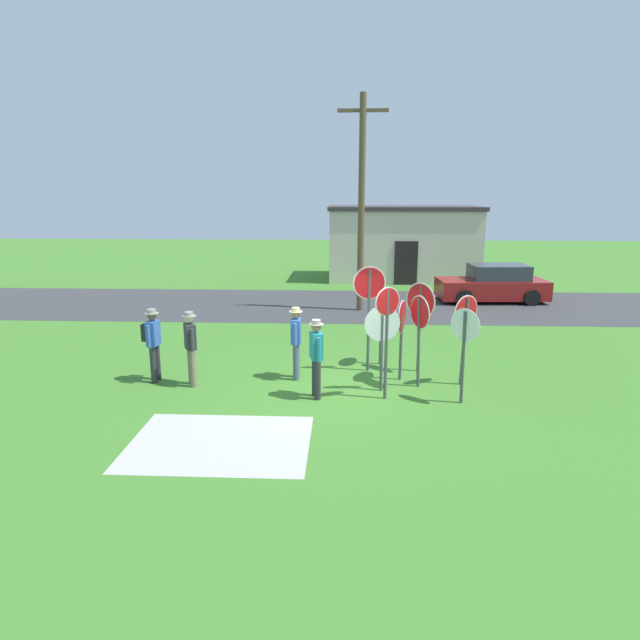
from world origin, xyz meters
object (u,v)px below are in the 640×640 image
utility_pole (361,201)px  person_on_left (296,339)px  stop_sign_low_front (369,300)px  stop_sign_rear_left (382,333)px  stop_sign_leaning_left (465,324)px  person_in_blue (153,340)px  person_holding_notes (191,344)px  stop_sign_tallest (402,326)px  stop_sign_nearest (381,316)px  stop_sign_center_cluster (464,340)px  parked_car_on_street (493,285)px  stop_sign_leaning_right (420,311)px  person_with_sunhat (316,354)px  stop_sign_far_back (419,325)px  stop_sign_rear_right (387,326)px

utility_pole → person_on_left: size_ratio=4.46×
stop_sign_low_front → person_on_left: stop_sign_low_front is taller
stop_sign_rear_left → stop_sign_leaning_left: (1.90, 0.44, 0.12)m
stop_sign_leaning_left → person_in_blue: (-7.18, -0.08, -0.43)m
person_holding_notes → stop_sign_tallest: bearing=7.3°
stop_sign_tallest → stop_sign_low_front: bearing=139.8°
stop_sign_nearest → person_on_left: stop_sign_nearest is taller
utility_pole → stop_sign_center_cluster: 9.80m
parked_car_on_street → stop_sign_low_front: bearing=-120.9°
stop_sign_leaning_right → stop_sign_tallest: 0.86m
stop_sign_leaning_right → person_with_sunhat: 3.15m
stop_sign_far_back → stop_sign_tallest: stop_sign_far_back is taller
utility_pole → stop_sign_rear_left: bearing=-88.3°
stop_sign_nearest → person_holding_notes: (-4.43, -1.80, -0.29)m
person_in_blue → person_with_sunhat: bearing=-12.9°
person_with_sunhat → stop_sign_nearest: bearing=57.9°
person_holding_notes → stop_sign_rear_left: bearing=-1.6°
stop_sign_low_front → stop_sign_center_cluster: stop_sign_low_front is taller
parked_car_on_street → stop_sign_center_cluster: stop_sign_center_cluster is taller
stop_sign_tallest → stop_sign_nearest: bearing=108.9°
utility_pole → stop_sign_leaning_right: (1.26, -7.15, -2.51)m
utility_pole → person_with_sunhat: 9.64m
parked_car_on_street → stop_sign_center_cluster: 11.75m
stop_sign_nearest → stop_sign_tallest: stop_sign_tallest is taller
person_with_sunhat → person_in_blue: 3.95m
stop_sign_low_front → stop_sign_tallest: (0.74, -0.63, -0.51)m
person_holding_notes → person_with_sunhat: 2.97m
stop_sign_tallest → stop_sign_leaning_left: bearing=-12.0°
stop_sign_center_cluster → person_holding_notes: 6.03m
person_holding_notes → person_on_left: same height
stop_sign_far_back → person_with_sunhat: (-2.27, -0.79, -0.47)m
stop_sign_low_front → stop_sign_rear_left: 1.47m
stop_sign_leaning_right → person_on_left: stop_sign_leaning_right is taller
stop_sign_nearest → person_with_sunhat: bearing=-122.1°
parked_car_on_street → person_with_sunhat: bearing=-121.1°
stop_sign_leaning_left → stop_sign_center_cluster: bearing=-102.7°
parked_car_on_street → person_holding_notes: size_ratio=2.53×
stop_sign_leaning_left → stop_sign_tallest: 1.43m
person_in_blue → stop_sign_low_front: bearing=11.3°
stop_sign_far_back → stop_sign_leaning_left: bearing=9.4°
stop_sign_rear_left → stop_sign_nearest: stop_sign_rear_left is taller
stop_sign_tallest → parked_car_on_street: bearing=64.2°
parked_car_on_street → person_holding_notes: 14.09m
stop_sign_rear_left → stop_sign_leaning_right: size_ratio=0.87×
person_on_left → stop_sign_tallest: bearing=0.9°
stop_sign_rear_right → stop_sign_rear_left: bearing=97.0°
utility_pole → stop_sign_leaning_right: utility_pole is taller
utility_pole → parked_car_on_street: (5.47, 1.94, -3.37)m
person_with_sunhat → person_on_left: bearing=114.0°
parked_car_on_street → stop_sign_leaning_left: (-3.32, -10.04, 0.75)m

